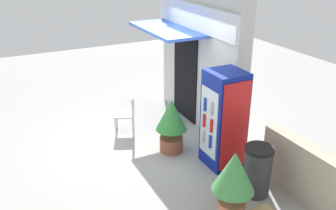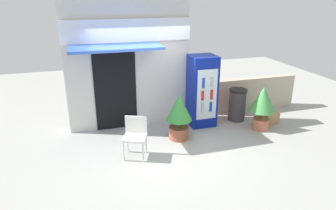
# 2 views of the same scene
# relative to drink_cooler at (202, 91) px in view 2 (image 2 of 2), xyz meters

# --- Properties ---
(ground) EXTENTS (16.00, 16.00, 0.00)m
(ground) POSITION_rel_drink_cooler_xyz_m (-1.44, -0.96, -0.90)
(ground) COLOR #A3A39E
(storefront_building) EXTENTS (3.03, 1.27, 3.12)m
(storefront_building) POSITION_rel_drink_cooler_xyz_m (-1.78, 0.52, 0.70)
(storefront_building) COLOR silver
(storefront_building) RESTS_ON ground
(drink_cooler) EXTENTS (0.66, 0.68, 1.80)m
(drink_cooler) POSITION_rel_drink_cooler_xyz_m (0.00, 0.00, 0.00)
(drink_cooler) COLOR navy
(drink_cooler) RESTS_ON ground
(plastic_chair) EXTENTS (0.59, 0.56, 0.84)m
(plastic_chair) POSITION_rel_drink_cooler_xyz_m (-1.95, -1.11, -0.40)
(plastic_chair) COLOR silver
(plastic_chair) RESTS_ON ground
(potted_plant_near_shop) EXTENTS (0.60, 0.60, 1.09)m
(potted_plant_near_shop) POSITION_rel_drink_cooler_xyz_m (-0.83, -0.63, -0.26)
(potted_plant_near_shop) COLOR #995138
(potted_plant_near_shop) RESTS_ON ground
(potted_plant_curbside) EXTENTS (0.63, 0.63, 1.11)m
(potted_plant_curbside) POSITION_rel_drink_cooler_xyz_m (1.31, -0.71, -0.21)
(potted_plant_curbside) COLOR #BC6B4C
(potted_plant_curbside) RESTS_ON ground
(trash_bin) EXTENTS (0.47, 0.47, 0.86)m
(trash_bin) POSITION_rel_drink_cooler_xyz_m (1.02, -0.02, -0.47)
(trash_bin) COLOR #38383D
(trash_bin) RESTS_ON ground
(stone_boundary_wall) EXTENTS (2.54, 0.24, 0.95)m
(stone_boundary_wall) POSITION_rel_drink_cooler_xyz_m (1.86, 0.57, -0.43)
(stone_boundary_wall) COLOR #B7AD93
(stone_boundary_wall) RESTS_ON ground
(cardboard_box) EXTENTS (0.37, 0.31, 0.29)m
(cardboard_box) POSITION_rel_drink_cooler_xyz_m (1.77, -0.45, -0.76)
(cardboard_box) COLOR tan
(cardboard_box) RESTS_ON ground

